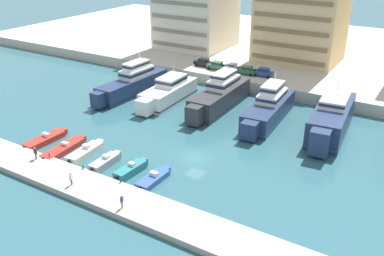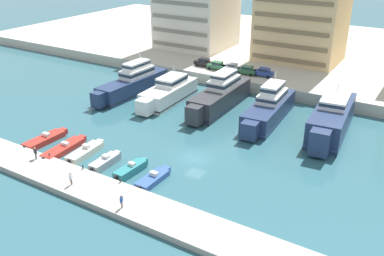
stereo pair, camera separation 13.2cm
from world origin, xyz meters
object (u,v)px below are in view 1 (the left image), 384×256
pedestrian_near_edge (71,178)px  yacht_navy_center_left (269,108)px  yacht_navy_far_left (133,83)px  motorboat_red_left (64,148)px  yacht_charcoal_mid_left (220,95)px  yacht_navy_center (331,119)px  motorboat_teal_center (131,169)px  car_black_far_left (203,62)px  motorboat_cream_mid_left (86,152)px  yacht_white_left (168,92)px  motorboat_red_far_left (45,139)px  motorboat_blue_center_right (154,178)px  car_green_center_left (247,70)px  car_blue_center (263,72)px  pedestrian_mid_deck (35,152)px  car_green_left (217,65)px  motorboat_grey_center_left (105,162)px  car_silver_mid_left (231,67)px  pedestrian_far_side (122,200)px

pedestrian_near_edge → yacht_navy_center_left: bearing=70.2°
yacht_navy_far_left → motorboat_red_left: bearing=-74.2°
yacht_charcoal_mid_left → yacht_navy_center: bearing=-0.4°
motorboat_teal_center → pedestrian_near_edge: bearing=-117.0°
car_black_far_left → motorboat_cream_mid_left: bearing=-83.7°
yacht_white_left → pedestrian_near_edge: yacht_white_left is taller
yacht_navy_center_left → yacht_navy_center: bearing=1.8°
motorboat_red_far_left → motorboat_blue_center_right: size_ratio=1.26×
motorboat_blue_center_right → car_green_center_left: car_green_center_left is taller
yacht_charcoal_mid_left → yacht_navy_center: (20.08, -0.16, 0.01)m
yacht_charcoal_mid_left → yacht_navy_center: 20.08m
yacht_navy_center → motorboat_red_far_left: 44.67m
car_blue_center → pedestrian_mid_deck: car_blue_center is taller
car_green_center_left → car_green_left: bearing=-178.2°
yacht_charcoal_mid_left → motorboat_teal_center: size_ratio=3.31×
yacht_charcoal_mid_left → motorboat_cream_mid_left: (-7.69, -26.32, -1.91)m
motorboat_grey_center_left → motorboat_teal_center: 4.31m
car_silver_mid_left → yacht_white_left: bearing=-104.8°
pedestrian_far_side → motorboat_teal_center: bearing=122.9°
yacht_navy_center → motorboat_blue_center_right: (-15.16, -26.88, -2.00)m
yacht_navy_center_left → car_black_far_left: size_ratio=4.75×
yacht_navy_center → pedestrian_mid_deck: bearing=-135.0°
yacht_white_left → yacht_navy_center: 29.96m
yacht_navy_center → car_blue_center: bearing=139.9°
motorboat_teal_center → car_black_far_left: size_ratio=1.47×
motorboat_red_left → motorboat_red_far_left: bearing=172.7°
motorboat_red_left → car_green_left: bearing=86.3°
yacht_white_left → car_blue_center: bearing=55.9°
yacht_navy_center → motorboat_teal_center: yacht_navy_center is taller
yacht_white_left → motorboat_teal_center: yacht_white_left is taller
yacht_charcoal_mid_left → car_black_far_left: yacht_charcoal_mid_left is taller
motorboat_cream_mid_left → car_blue_center: size_ratio=1.77×
car_black_far_left → car_green_center_left: same height
yacht_navy_center → car_blue_center: size_ratio=4.82×
yacht_charcoal_mid_left → motorboat_red_far_left: 31.00m
motorboat_blue_center_right → car_green_center_left: size_ratio=1.51×
yacht_navy_center → pedestrian_far_side: bearing=-112.2°
yacht_navy_center → yacht_navy_center_left: bearing=-178.2°
yacht_navy_far_left → motorboat_cream_mid_left: (10.54, -23.97, -1.77)m
car_green_left → car_green_center_left: bearing=1.8°
yacht_navy_center_left → yacht_navy_far_left: bearing=-176.2°
yacht_white_left → yacht_charcoal_mid_left: 10.08m
car_black_far_left → pedestrian_near_edge: car_black_far_left is taller
car_green_center_left → pedestrian_far_side: bearing=-81.2°
yacht_navy_center_left → car_green_center_left: yacht_navy_center_left is taller
motorboat_blue_center_right → car_silver_mid_left: (-10.21, 41.76, 2.82)m
motorboat_cream_mid_left → car_green_left: 40.75m
yacht_charcoal_mid_left → car_blue_center: (1.99, 15.10, 0.83)m
car_green_center_left → pedestrian_far_side: car_green_center_left is taller
yacht_charcoal_mid_left → car_green_left: 16.69m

